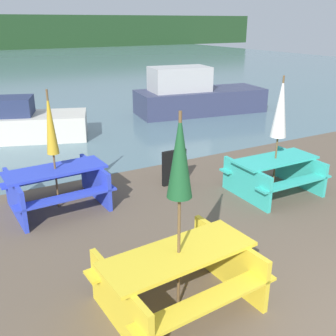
{
  "coord_description": "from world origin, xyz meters",
  "views": [
    {
      "loc": [
        -3.63,
        -1.35,
        3.27
      ],
      "look_at": [
        -0.48,
        4.28,
        0.85
      ],
      "focal_mm": 42.0,
      "sensor_mm": 36.0,
      "label": 1
    }
  ],
  "objects_px": {
    "picnic_table_teal": "(274,172)",
    "picnic_table_blue": "(57,184)",
    "picnic_table_yellow": "(179,273)",
    "umbrella_gold": "(50,124)",
    "umbrella_darkgreen": "(180,158)",
    "signboard": "(174,167)",
    "umbrella_white": "(281,108)",
    "boat": "(26,123)",
    "boat_second": "(196,96)"
  },
  "relations": [
    {
      "from": "picnic_table_teal",
      "to": "picnic_table_blue",
      "type": "xyz_separation_m",
      "value": [
        -3.97,
        1.43,
        0.02
      ]
    },
    {
      "from": "picnic_table_blue",
      "to": "picnic_table_yellow",
      "type": "bearing_deg",
      "value": -80.53
    },
    {
      "from": "picnic_table_teal",
      "to": "umbrella_gold",
      "type": "relative_size",
      "value": 0.78
    },
    {
      "from": "picnic_table_yellow",
      "to": "umbrella_darkgreen",
      "type": "height_order",
      "value": "umbrella_darkgreen"
    },
    {
      "from": "umbrella_darkgreen",
      "to": "signboard",
      "type": "height_order",
      "value": "umbrella_darkgreen"
    },
    {
      "from": "picnic_table_teal",
      "to": "umbrella_white",
      "type": "distance_m",
      "value": 1.29
    },
    {
      "from": "picnic_table_teal",
      "to": "boat",
      "type": "bearing_deg",
      "value": 119.12
    },
    {
      "from": "boat",
      "to": "signboard",
      "type": "bearing_deg",
      "value": -48.55
    },
    {
      "from": "umbrella_darkgreen",
      "to": "boat_second",
      "type": "distance_m",
      "value": 10.87
    },
    {
      "from": "picnic_table_yellow",
      "to": "boat",
      "type": "distance_m",
      "value": 8.43
    },
    {
      "from": "umbrella_gold",
      "to": "signboard",
      "type": "distance_m",
      "value": 2.74
    },
    {
      "from": "picnic_table_teal",
      "to": "picnic_table_blue",
      "type": "relative_size",
      "value": 0.93
    },
    {
      "from": "umbrella_gold",
      "to": "umbrella_darkgreen",
      "type": "distance_m",
      "value": 3.48
    },
    {
      "from": "boat",
      "to": "boat_second",
      "type": "xyz_separation_m",
      "value": [
        6.23,
        0.52,
        0.16
      ]
    },
    {
      "from": "boat",
      "to": "picnic_table_blue",
      "type": "bearing_deg",
      "value": -74.98
    },
    {
      "from": "picnic_table_yellow",
      "to": "umbrella_white",
      "type": "distance_m",
      "value": 4.14
    },
    {
      "from": "picnic_table_blue",
      "to": "picnic_table_teal",
      "type": "bearing_deg",
      "value": -19.82
    },
    {
      "from": "umbrella_darkgreen",
      "to": "boat",
      "type": "bearing_deg",
      "value": 91.26
    },
    {
      "from": "signboard",
      "to": "boat",
      "type": "bearing_deg",
      "value": 112.04
    },
    {
      "from": "umbrella_white",
      "to": "umbrella_darkgreen",
      "type": "bearing_deg",
      "value": -149.72
    },
    {
      "from": "picnic_table_teal",
      "to": "umbrella_gold",
      "type": "distance_m",
      "value": 4.38
    },
    {
      "from": "umbrella_darkgreen",
      "to": "umbrella_white",
      "type": "relative_size",
      "value": 1.04
    },
    {
      "from": "picnic_table_yellow",
      "to": "signboard",
      "type": "distance_m",
      "value": 3.83
    },
    {
      "from": "boat_second",
      "to": "picnic_table_yellow",
      "type": "bearing_deg",
      "value": -115.93
    },
    {
      "from": "picnic_table_blue",
      "to": "umbrella_white",
      "type": "xyz_separation_m",
      "value": [
        3.97,
        -1.43,
        1.27
      ]
    },
    {
      "from": "umbrella_gold",
      "to": "boat_second",
      "type": "distance_m",
      "value": 8.68
    },
    {
      "from": "picnic_table_blue",
      "to": "umbrella_gold",
      "type": "relative_size",
      "value": 0.84
    },
    {
      "from": "picnic_table_teal",
      "to": "umbrella_gold",
      "type": "height_order",
      "value": "umbrella_gold"
    },
    {
      "from": "picnic_table_yellow",
      "to": "umbrella_white",
      "type": "bearing_deg",
      "value": 30.28
    },
    {
      "from": "picnic_table_teal",
      "to": "boat",
      "type": "distance_m",
      "value": 7.38
    },
    {
      "from": "picnic_table_yellow",
      "to": "umbrella_darkgreen",
      "type": "distance_m",
      "value": 1.45
    },
    {
      "from": "picnic_table_yellow",
      "to": "boat",
      "type": "bearing_deg",
      "value": 91.26
    },
    {
      "from": "picnic_table_teal",
      "to": "boat_second",
      "type": "height_order",
      "value": "boat_second"
    },
    {
      "from": "umbrella_gold",
      "to": "boat_second",
      "type": "height_order",
      "value": "umbrella_gold"
    },
    {
      "from": "picnic_table_yellow",
      "to": "signboard",
      "type": "height_order",
      "value": "same"
    },
    {
      "from": "umbrella_white",
      "to": "signboard",
      "type": "height_order",
      "value": "umbrella_white"
    },
    {
      "from": "picnic_table_blue",
      "to": "umbrella_white",
      "type": "bearing_deg",
      "value": -19.82
    },
    {
      "from": "picnic_table_yellow",
      "to": "umbrella_gold",
      "type": "height_order",
      "value": "umbrella_gold"
    },
    {
      "from": "picnic_table_teal",
      "to": "umbrella_darkgreen",
      "type": "relative_size",
      "value": 0.71
    },
    {
      "from": "picnic_table_yellow",
      "to": "picnic_table_blue",
      "type": "height_order",
      "value": "picnic_table_blue"
    },
    {
      "from": "picnic_table_blue",
      "to": "umbrella_gold",
      "type": "xyz_separation_m",
      "value": [
        0.0,
        0.0,
        1.14
      ]
    },
    {
      "from": "picnic_table_teal",
      "to": "picnic_table_blue",
      "type": "bearing_deg",
      "value": 160.18
    },
    {
      "from": "picnic_table_yellow",
      "to": "picnic_table_blue",
      "type": "bearing_deg",
      "value": 99.47
    },
    {
      "from": "umbrella_white",
      "to": "picnic_table_blue",
      "type": "bearing_deg",
      "value": 160.18
    },
    {
      "from": "umbrella_white",
      "to": "boat_second",
      "type": "height_order",
      "value": "umbrella_white"
    },
    {
      "from": "picnic_table_yellow",
      "to": "umbrella_gold",
      "type": "distance_m",
      "value": 3.65
    },
    {
      "from": "picnic_table_teal",
      "to": "umbrella_darkgreen",
      "type": "bearing_deg",
      "value": -149.72
    },
    {
      "from": "picnic_table_blue",
      "to": "boat",
      "type": "xyz_separation_m",
      "value": [
        0.38,
        5.01,
        0.01
      ]
    },
    {
      "from": "umbrella_darkgreen",
      "to": "umbrella_white",
      "type": "distance_m",
      "value": 3.95
    },
    {
      "from": "picnic_table_teal",
      "to": "signboard",
      "type": "distance_m",
      "value": 2.04
    }
  ]
}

